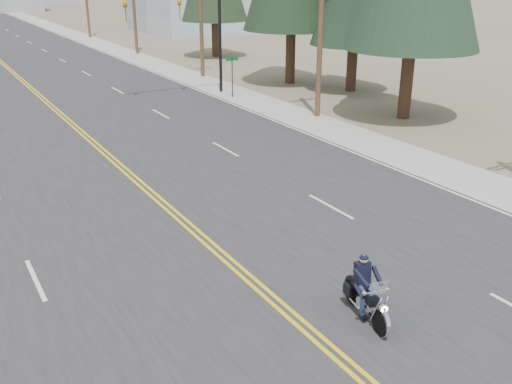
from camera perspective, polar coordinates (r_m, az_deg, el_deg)
The scene contains 5 objects.
sidewalk_right at distance 75.28m, azimuth -17.00°, elevation 14.55°, with size 3.00×200.00×0.01m, color #A5A5A0.
traffic_mast_right at distance 38.13m, azimuth -6.49°, elevation 16.90°, with size 7.10×0.26×7.00m.
street_sign at distance 37.52m, azimuth -2.40°, elevation 12.12°, with size 0.90×0.06×2.62m.
utility_pole_b at distance 32.09m, azimuth 6.57°, elevation 17.94°, with size 2.20×0.30×11.50m.
motorcyclist at distance 13.93m, azimuth 11.06°, elevation -9.56°, with size 0.86×2.01×1.57m, color black, non-canonical shape.
Camera 1 is at (-6.72, -2.62, 7.86)m, focal length 40.00 mm.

